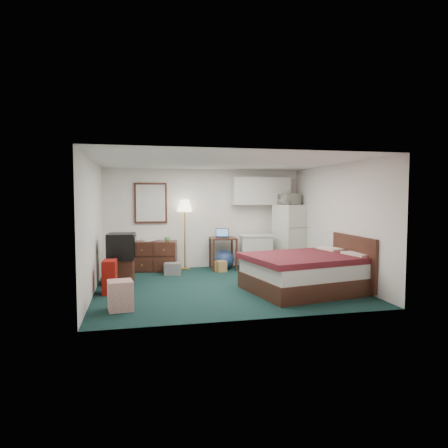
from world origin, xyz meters
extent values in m
cube|color=black|center=(0.00, 0.00, 0.00)|extent=(5.00, 4.50, 0.01)
cube|color=white|center=(0.00, 0.00, 2.50)|extent=(5.00, 4.50, 0.01)
cube|color=white|center=(0.00, 2.25, 1.25)|extent=(5.00, 0.01, 2.50)
cube|color=white|center=(0.00, -2.25, 1.25)|extent=(5.00, 0.01, 2.50)
cube|color=white|center=(-2.50, 0.00, 1.25)|extent=(0.01, 4.50, 2.50)
cube|color=white|center=(2.50, 0.00, 1.25)|extent=(0.01, 4.50, 2.50)
sphere|color=navy|center=(0.42, 1.85, 0.24)|extent=(0.50, 0.50, 0.49)
imported|color=silver|center=(2.10, 1.74, 1.78)|extent=(0.58, 0.47, 0.35)
imported|color=olive|center=(-1.52, 1.96, 0.84)|extent=(0.16, 0.05, 0.22)
imported|color=olive|center=(-1.42, 2.07, 0.85)|extent=(0.19, 0.04, 0.25)
imported|color=#599F51|center=(-0.98, 1.83, 0.79)|extent=(0.14, 0.12, 0.13)
camera|label=1|loc=(-1.72, -7.79, 1.82)|focal=32.00mm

